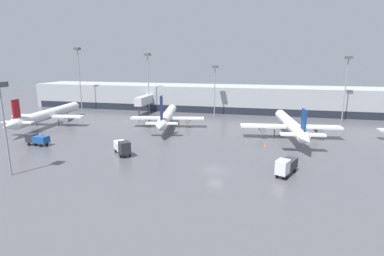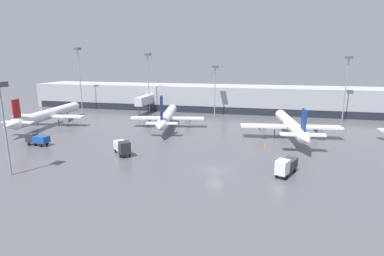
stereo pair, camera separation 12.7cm
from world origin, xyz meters
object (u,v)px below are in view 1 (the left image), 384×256
at_px(apron_light_mast_2, 215,76).
at_px(apron_light_mast_3, 78,63).
at_px(service_truck_1, 37,139).
at_px(apron_light_mast_0, 1,101).
at_px(service_truck_0, 122,147).
at_px(service_truck_2, 286,166).
at_px(parked_jet_2, 48,114).
at_px(traffic_cone_2, 265,145).
at_px(apron_light_mast_1, 148,67).
at_px(parked_jet_3, 291,125).
at_px(apron_light_mast_4, 347,71).
at_px(parked_jet_0, 167,116).
at_px(traffic_cone_1, 186,124).

height_order(apron_light_mast_2, apron_light_mast_3, apron_light_mast_3).
height_order(service_truck_1, apron_light_mast_0, apron_light_mast_0).
height_order(service_truck_0, service_truck_2, service_truck_0).
height_order(parked_jet_2, service_truck_2, parked_jet_2).
height_order(traffic_cone_2, apron_light_mast_1, apron_light_mast_1).
bearing_deg(service_truck_0, parked_jet_3, 80.90).
bearing_deg(apron_light_mast_1, apron_light_mast_4, -0.65).
bearing_deg(apron_light_mast_2, service_truck_0, -103.63).
relative_size(parked_jet_0, parked_jet_2, 0.87).
distance_m(parked_jet_0, traffic_cone_1, 6.43).
bearing_deg(apron_light_mast_0, service_truck_2, 13.39).
bearing_deg(traffic_cone_1, service_truck_0, -100.17).
distance_m(parked_jet_3, traffic_cone_1, 29.09).
bearing_deg(parked_jet_2, apron_light_mast_4, -79.56).
distance_m(apron_light_mast_2, apron_light_mast_3, 48.92).
bearing_deg(parked_jet_0, apron_light_mast_3, 53.01).
xyz_separation_m(parked_jet_3, apron_light_mast_0, (-45.46, -34.64, 8.78)).
distance_m(traffic_cone_2, apron_light_mast_3, 74.36).
distance_m(apron_light_mast_1, apron_light_mast_3, 25.47).
height_order(traffic_cone_1, traffic_cone_2, traffic_cone_1).
height_order(traffic_cone_1, apron_light_mast_2, apron_light_mast_2).
bearing_deg(traffic_cone_2, apron_light_mast_4, 55.61).
distance_m(parked_jet_0, apron_light_mast_0, 42.81).
relative_size(apron_light_mast_0, apron_light_mast_4, 0.78).
bearing_deg(apron_light_mast_3, parked_jet_2, -77.32).
xyz_separation_m(parked_jet_3, apron_light_mast_4, (17.00, 25.08, 11.79)).
height_order(service_truck_1, apron_light_mast_2, apron_light_mast_2).
relative_size(service_truck_0, apron_light_mast_0, 0.38).
height_order(service_truck_2, apron_light_mast_0, apron_light_mast_0).
bearing_deg(parked_jet_3, parked_jet_0, 73.70).
relative_size(traffic_cone_1, apron_light_mast_0, 0.05).
bearing_deg(parked_jet_0, apron_light_mast_1, 21.78).
xyz_separation_m(parked_jet_2, traffic_cone_2, (59.47, -7.38, -2.86)).
distance_m(parked_jet_2, traffic_cone_1, 38.94).
height_order(parked_jet_0, service_truck_1, parked_jet_0).
bearing_deg(service_truck_1, parked_jet_3, -156.11).
xyz_separation_m(apron_light_mast_3, apron_light_mast_4, (87.71, 1.22, -2.10)).
height_order(parked_jet_3, apron_light_mast_2, apron_light_mast_2).
xyz_separation_m(parked_jet_0, service_truck_2, (29.47, -29.37, -1.39)).
bearing_deg(apron_light_mast_1, parked_jet_0, -57.21).
relative_size(parked_jet_3, apron_light_mast_1, 1.58).
xyz_separation_m(parked_jet_0, parked_jet_2, (-33.24, -5.68, 0.19)).
bearing_deg(traffic_cone_2, apron_light_mast_1, 139.48).
height_order(service_truck_0, traffic_cone_2, service_truck_0).
distance_m(traffic_cone_1, traffic_cone_2, 27.66).
bearing_deg(service_truck_2, service_truck_1, -72.05).
bearing_deg(apron_light_mast_2, apron_light_mast_0, -111.77).
xyz_separation_m(parked_jet_2, apron_light_mast_0, (19.72, -33.92, 8.87)).
distance_m(parked_jet_0, parked_jet_2, 33.72).
distance_m(service_truck_0, apron_light_mast_2, 47.55).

